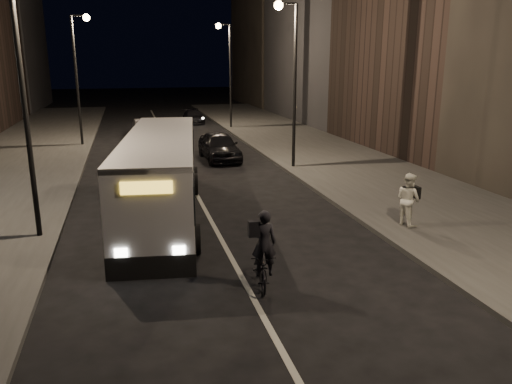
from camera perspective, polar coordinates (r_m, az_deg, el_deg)
ground at (r=13.71m, az=-1.99°, el=-9.08°), size 180.00×180.00×0.00m
sidewalk_right at (r=29.04m, az=8.45°, el=3.89°), size 7.00×70.00×0.16m
sidewalk_left at (r=27.43m, az=-26.43°, el=1.82°), size 7.00×70.00×0.16m
streetlight_right_mid at (r=25.52m, az=3.92°, el=14.45°), size 1.20×0.44×8.12m
streetlight_right_far at (r=41.02m, az=-3.35°, el=14.65°), size 1.20×0.44×8.12m
streetlight_left_near at (r=16.45m, az=-24.44°, el=12.90°), size 1.20×0.44×8.12m
streetlight_left_far at (r=34.33m, az=-19.52°, el=13.79°), size 1.20×0.44×8.12m
city_bus at (r=18.28m, az=-10.78°, el=2.18°), size 3.73×11.24×2.98m
cyclist_on_bicycle at (r=12.68m, az=0.71°, el=-7.80°), size 0.88×1.85×2.04m
pedestrian_woman at (r=17.41m, az=17.00°, el=-0.79°), size 0.87×1.01×1.79m
car_near at (r=28.47m, az=-4.22°, el=5.25°), size 2.04×4.70×1.58m
car_mid at (r=39.20m, az=-12.78°, el=7.34°), size 1.52×3.79×1.23m
car_far at (r=45.36m, az=-7.16°, el=8.54°), size 1.68×4.00×1.15m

